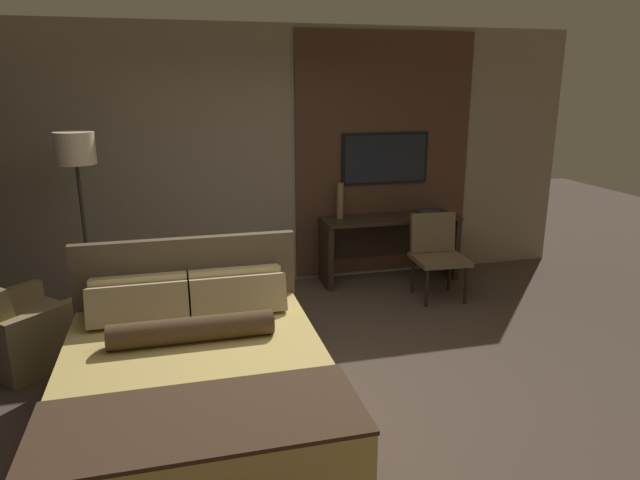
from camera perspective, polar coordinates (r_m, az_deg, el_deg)
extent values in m
plane|color=#4C3D33|center=(4.29, 0.75, -15.45)|extent=(16.00, 16.00, 0.00)
cube|color=gray|center=(6.28, -5.53, 8.04)|extent=(7.20, 0.06, 2.80)
cube|color=#4C3323|center=(6.59, 6.42, 8.37)|extent=(2.06, 0.03, 2.70)
cube|color=#33281E|center=(3.91, -12.00, -17.33)|extent=(1.62, 1.97, 0.22)
cube|color=tan|center=(3.77, -12.24, -13.89)|extent=(1.67, 2.03, 0.32)
cube|color=#422D1E|center=(3.12, -11.81, -17.02)|extent=(1.68, 0.71, 0.02)
cube|color=brown|center=(4.67, -12.97, -6.03)|extent=(1.70, 0.08, 1.05)
cube|color=tan|center=(4.50, -17.58, -5.17)|extent=(0.70, 0.23, 0.31)
cube|color=tan|center=(4.50, -8.47, -4.54)|extent=(0.70, 0.23, 0.31)
cube|color=tan|center=(4.30, -17.70, -6.13)|extent=(0.70, 0.25, 0.32)
cube|color=tan|center=(4.31, -8.16, -5.48)|extent=(0.70, 0.25, 0.32)
cylinder|color=#4C3823|center=(3.93, -12.65, -8.73)|extent=(1.08, 0.17, 0.17)
cube|color=#2D2319|center=(6.47, 7.06, 2.14)|extent=(1.56, 0.47, 0.03)
cube|color=#2D2319|center=(6.33, 0.61, -1.52)|extent=(0.06, 0.43, 0.71)
cube|color=#2D2319|center=(6.86, 12.81, -0.55)|extent=(0.06, 0.43, 0.71)
cube|color=#2D2319|center=(6.74, 6.31, 0.07)|extent=(1.44, 0.02, 0.35)
cube|color=black|center=(6.56, 6.51, 8.12)|extent=(1.02, 0.04, 0.57)
cube|color=black|center=(6.54, 6.58, 8.09)|extent=(0.96, 0.01, 0.53)
cube|color=brown|center=(6.06, 11.89, -1.91)|extent=(0.56, 0.53, 0.05)
cube|color=brown|center=(6.20, 11.21, 0.76)|extent=(0.49, 0.13, 0.42)
cylinder|color=black|center=(5.88, 10.63, -4.73)|extent=(0.04, 0.04, 0.40)
cylinder|color=black|center=(6.05, 14.37, -4.38)|extent=(0.04, 0.04, 0.40)
cylinder|color=black|center=(6.23, 9.25, -3.49)|extent=(0.04, 0.04, 0.40)
cylinder|color=black|center=(6.39, 12.82, -3.20)|extent=(0.04, 0.04, 0.40)
cube|color=olive|center=(5.30, -27.22, -8.70)|extent=(0.92, 0.91, 0.38)
cube|color=olive|center=(5.01, -25.30, -8.97)|extent=(0.59, 0.57, 0.52)
cube|color=olive|center=(5.55, -29.13, -7.11)|extent=(0.59, 0.57, 0.52)
cylinder|color=#282623|center=(5.84, -21.58, -7.71)|extent=(0.28, 0.28, 0.03)
cylinder|color=#332D28|center=(5.60, -22.35, -0.49)|extent=(0.03, 0.03, 1.56)
cylinder|color=beige|center=(5.44, -23.30, 8.44)|extent=(0.34, 0.34, 0.28)
cylinder|color=#846647|center=(6.33, 2.02, 3.96)|extent=(0.07, 0.07, 0.40)
cube|color=navy|center=(6.71, 10.91, 2.76)|extent=(0.26, 0.22, 0.03)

